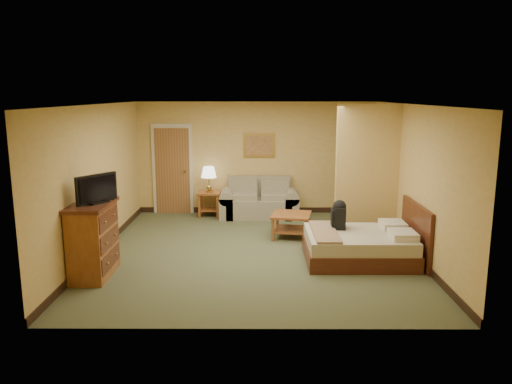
{
  "coord_description": "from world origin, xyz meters",
  "views": [
    {
      "loc": [
        0.06,
        -8.56,
        2.79
      ],
      "look_at": [
        0.01,
        0.6,
        0.97
      ],
      "focal_mm": 35.0,
      "sensor_mm": 36.0,
      "label": 1
    }
  ],
  "objects_px": {
    "coffee_table": "(291,220)",
    "bed": "(363,245)",
    "loveseat": "(259,204)",
    "dresser": "(93,240)"
  },
  "relations": [
    {
      "from": "dresser",
      "to": "coffee_table",
      "type": "bearing_deg",
      "value": 33.77
    },
    {
      "from": "loveseat",
      "to": "coffee_table",
      "type": "distance_m",
      "value": 1.79
    },
    {
      "from": "loveseat",
      "to": "dresser",
      "type": "relative_size",
      "value": 1.54
    },
    {
      "from": "loveseat",
      "to": "bed",
      "type": "xyz_separation_m",
      "value": [
        1.75,
        -3.04,
        -0.02
      ]
    },
    {
      "from": "bed",
      "to": "coffee_table",
      "type": "bearing_deg",
      "value": 129.29
    },
    {
      "from": "loveseat",
      "to": "dresser",
      "type": "xyz_separation_m",
      "value": [
        -2.55,
        -3.8,
        0.29
      ]
    },
    {
      "from": "coffee_table",
      "to": "dresser",
      "type": "height_order",
      "value": "dresser"
    },
    {
      "from": "loveseat",
      "to": "dresser",
      "type": "bearing_deg",
      "value": -123.91
    },
    {
      "from": "coffee_table",
      "to": "bed",
      "type": "height_order",
      "value": "bed"
    },
    {
      "from": "loveseat",
      "to": "coffee_table",
      "type": "relative_size",
      "value": 2.09
    }
  ]
}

